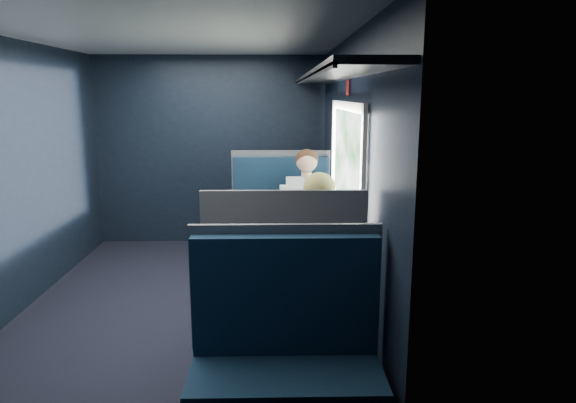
{
  "coord_description": "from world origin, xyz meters",
  "views": [
    {
      "loc": [
        0.8,
        -4.24,
        1.84
      ],
      "look_at": [
        0.9,
        0.0,
        0.95
      ],
      "focal_mm": 32.0,
      "sensor_mm": 36.0,
      "label": 1
    }
  ],
  "objects_px": {
    "seat_row_back": "(286,373)",
    "cup": "(322,210)",
    "man": "(307,210)",
    "seat_bay_near": "(280,234)",
    "seat_bay_far": "(284,302)",
    "woman": "(318,252)",
    "table": "(303,234)",
    "seat_row_front": "(281,215)",
    "laptop": "(327,217)",
    "bottle_small": "(332,205)"
  },
  "relations": [
    {
      "from": "seat_row_back",
      "to": "seat_bay_far",
      "type": "bearing_deg",
      "value": 90.0
    },
    {
      "from": "man",
      "to": "woman",
      "type": "relative_size",
      "value": 1.0
    },
    {
      "from": "seat_row_front",
      "to": "seat_bay_near",
      "type": "bearing_deg",
      "value": -90.75
    },
    {
      "from": "table",
      "to": "laptop",
      "type": "relative_size",
      "value": 2.86
    },
    {
      "from": "woman",
      "to": "laptop",
      "type": "height_order",
      "value": "woman"
    },
    {
      "from": "man",
      "to": "seat_row_back",
      "type": "bearing_deg",
      "value": -95.72
    },
    {
      "from": "table",
      "to": "seat_row_front",
      "type": "distance_m",
      "value": 1.82
    },
    {
      "from": "man",
      "to": "bottle_small",
      "type": "relative_size",
      "value": 6.08
    },
    {
      "from": "man",
      "to": "cup",
      "type": "relative_size",
      "value": 13.24
    },
    {
      "from": "bottle_small",
      "to": "man",
      "type": "bearing_deg",
      "value": 124.27
    },
    {
      "from": "seat_bay_far",
      "to": "laptop",
      "type": "distance_m",
      "value": 1.06
    },
    {
      "from": "seat_row_back",
      "to": "cup",
      "type": "height_order",
      "value": "seat_row_back"
    },
    {
      "from": "seat_bay_far",
      "to": "woman",
      "type": "distance_m",
      "value": 0.43
    },
    {
      "from": "seat_bay_near",
      "to": "seat_bay_far",
      "type": "distance_m",
      "value": 1.75
    },
    {
      "from": "seat_bay_near",
      "to": "bottle_small",
      "type": "distance_m",
      "value": 0.8
    },
    {
      "from": "seat_row_back",
      "to": "laptop",
      "type": "distance_m",
      "value": 1.91
    },
    {
      "from": "seat_row_front",
      "to": "laptop",
      "type": "height_order",
      "value": "seat_row_front"
    },
    {
      "from": "woman",
      "to": "laptop",
      "type": "relative_size",
      "value": 3.78
    },
    {
      "from": "seat_bay_near",
      "to": "seat_bay_far",
      "type": "xyz_separation_m",
      "value": [
        0.01,
        -1.75,
        -0.01
      ]
    },
    {
      "from": "seat_row_front",
      "to": "seat_row_back",
      "type": "xyz_separation_m",
      "value": [
        0.0,
        -3.59,
        0.0
      ]
    },
    {
      "from": "seat_row_front",
      "to": "man",
      "type": "distance_m",
      "value": 1.17
    },
    {
      "from": "seat_bay_far",
      "to": "bottle_small",
      "type": "xyz_separation_m",
      "value": [
        0.47,
        1.25,
        0.42
      ]
    },
    {
      "from": "seat_row_front",
      "to": "seat_row_back",
      "type": "distance_m",
      "value": 3.59
    },
    {
      "from": "cup",
      "to": "table",
      "type": "bearing_deg",
      "value": -117.52
    },
    {
      "from": "table",
      "to": "laptop",
      "type": "xyz_separation_m",
      "value": [
        0.2,
        0.04,
        0.14
      ]
    },
    {
      "from": "seat_row_back",
      "to": "man",
      "type": "distance_m",
      "value": 2.53
    },
    {
      "from": "seat_bay_far",
      "to": "woman",
      "type": "height_order",
      "value": "woman"
    },
    {
      "from": "laptop",
      "to": "seat_row_back",
      "type": "bearing_deg",
      "value": -101.78
    },
    {
      "from": "seat_bay_near",
      "to": "seat_row_back",
      "type": "relative_size",
      "value": 1.09
    },
    {
      "from": "seat_row_back",
      "to": "laptop",
      "type": "bearing_deg",
      "value": 78.22
    },
    {
      "from": "bottle_small",
      "to": "seat_bay_near",
      "type": "bearing_deg",
      "value": 134.13
    },
    {
      "from": "seat_bay_near",
      "to": "bottle_small",
      "type": "height_order",
      "value": "seat_bay_near"
    },
    {
      "from": "seat_bay_near",
      "to": "bottle_small",
      "type": "xyz_separation_m",
      "value": [
        0.48,
        -0.5,
        0.41
      ]
    },
    {
      "from": "laptop",
      "to": "seat_row_front",
      "type": "bearing_deg",
      "value": 102.26
    },
    {
      "from": "seat_bay_far",
      "to": "cup",
      "type": "height_order",
      "value": "seat_bay_far"
    },
    {
      "from": "table",
      "to": "seat_bay_near",
      "type": "bearing_deg",
      "value": 102.55
    },
    {
      "from": "table",
      "to": "cup",
      "type": "relative_size",
      "value": 10.02
    },
    {
      "from": "seat_row_back",
      "to": "cup",
      "type": "bearing_deg",
      "value": 80.16
    },
    {
      "from": "seat_bay_near",
      "to": "man",
      "type": "distance_m",
      "value": 0.43
    },
    {
      "from": "laptop",
      "to": "bottle_small",
      "type": "bearing_deg",
      "value": 75.89
    },
    {
      "from": "table",
      "to": "seat_row_back",
      "type": "relative_size",
      "value": 0.86
    },
    {
      "from": "seat_bay_near",
      "to": "laptop",
      "type": "height_order",
      "value": "seat_bay_near"
    },
    {
      "from": "woman",
      "to": "cup",
      "type": "bearing_deg",
      "value": 83.35
    },
    {
      "from": "bottle_small",
      "to": "cup",
      "type": "distance_m",
      "value": 0.1
    },
    {
      "from": "seat_row_back",
      "to": "bottle_small",
      "type": "relative_size",
      "value": 5.33
    },
    {
      "from": "seat_bay_far",
      "to": "seat_bay_near",
      "type": "bearing_deg",
      "value": 90.39
    },
    {
      "from": "woman",
      "to": "table",
      "type": "bearing_deg",
      "value": 95.45
    },
    {
      "from": "table",
      "to": "seat_bay_far",
      "type": "relative_size",
      "value": 0.79
    },
    {
      "from": "seat_bay_near",
      "to": "seat_row_front",
      "type": "relative_size",
      "value": 1.09
    },
    {
      "from": "laptop",
      "to": "cup",
      "type": "relative_size",
      "value": 3.51
    }
  ]
}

